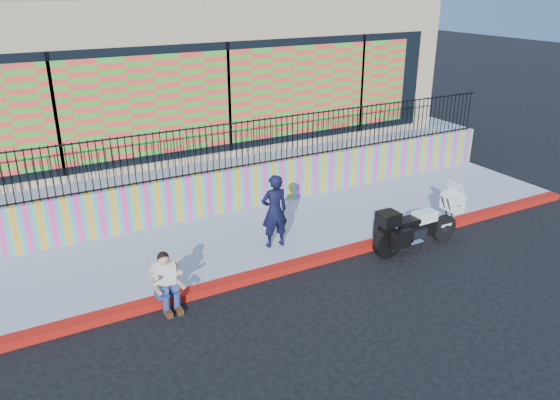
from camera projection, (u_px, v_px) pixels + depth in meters
ground at (311, 264)px, 11.70m from camera, size 90.00×90.00×0.00m
red_curb at (311, 261)px, 11.68m from camera, size 16.00×0.30×0.15m
sidewalk at (275, 232)px, 13.02m from camera, size 16.00×3.00×0.15m
mural_wall at (246, 187)px, 14.09m from camera, size 16.00×0.20×1.10m
metal_fence at (244, 144)px, 13.66m from camera, size 15.80×0.04×1.20m
elevated_platform at (180, 142)px, 18.26m from camera, size 16.00×10.00×1.25m
storefront_building at (177, 63)px, 17.10m from camera, size 14.00×8.06×4.00m
police_motorcycle at (416, 225)px, 12.16m from camera, size 2.28×0.75×1.42m
police_officer at (274, 211)px, 11.89m from camera, size 0.64×0.45×1.67m
seated_man at (168, 286)px, 10.00m from camera, size 0.54×0.71×1.06m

